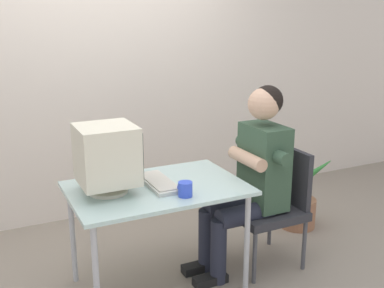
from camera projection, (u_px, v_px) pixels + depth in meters
ground_plane at (159, 285)px, 3.16m from camera, size 12.00×12.00×0.00m
wall_back at (128, 47)px, 4.10m from camera, size 8.00×0.10×3.00m
desk at (157, 196)px, 2.99m from camera, size 1.11×0.74×0.72m
crt_monitor at (107, 155)px, 2.80m from camera, size 0.35×0.34×0.42m
keyboard at (159, 182)px, 2.99m from camera, size 0.17×0.43×0.03m
office_chair at (273, 201)px, 3.36m from camera, size 0.48×0.48×0.85m
person_seated at (252, 172)px, 3.22m from camera, size 0.70×0.56×1.32m
potted_plant at (299, 197)px, 3.99m from camera, size 0.56×0.54×0.68m
desk_mug at (185, 189)px, 2.80m from camera, size 0.09×0.10×0.09m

